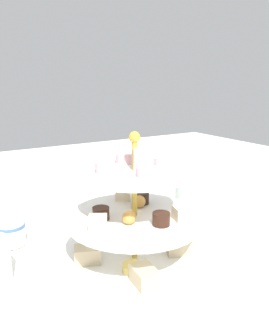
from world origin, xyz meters
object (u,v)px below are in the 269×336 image
at_px(water_glass_tall_right, 189,196).
at_px(teacup_with_saucer, 11,236).
at_px(tiered_serving_stand, 135,226).
at_px(butter_knife_right, 77,210).

bearing_deg(water_glass_tall_right, teacup_with_saucer, -100.21).
distance_m(water_glass_tall_right, teacup_with_saucer, 0.42).
bearing_deg(water_glass_tall_right, tiered_serving_stand, -63.53).
relative_size(tiered_serving_stand, butter_knife_right, 1.78).
xyz_separation_m(tiered_serving_stand, teacup_with_saucer, (-0.18, -0.19, -0.05)).
bearing_deg(tiered_serving_stand, water_glass_tall_right, 116.47).
xyz_separation_m(teacup_with_saucer, butter_knife_right, (-0.11, 0.19, -0.02)).
xyz_separation_m(water_glass_tall_right, teacup_with_saucer, (-0.07, -0.41, -0.03)).
distance_m(tiered_serving_stand, teacup_with_saucer, 0.27).
height_order(tiered_serving_stand, water_glass_tall_right, tiered_serving_stand).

